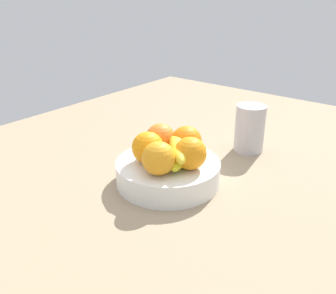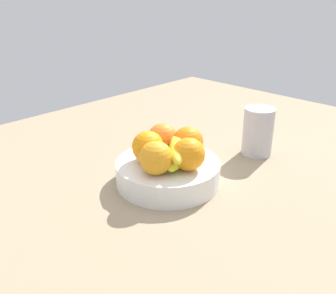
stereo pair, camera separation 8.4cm
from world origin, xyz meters
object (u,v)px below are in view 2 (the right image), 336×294
Objects in this scene: orange_front_left at (148,147)px; thermos_tumbler at (258,132)px; orange_front_right at (156,158)px; fruit_bowl at (168,172)px; banana_bunch at (179,152)px; orange_back_left at (188,142)px; orange_back_right at (163,138)px; jar_lid at (186,143)px; orange_center at (189,154)px.

orange_front_left is 0.56× the size of thermos_tumbler.
orange_front_right is at bearing -6.61° from thermos_tumbler.
fruit_bowl is 31.89cm from thermos_tumbler.
banana_bunch reaches higher than fruit_bowl.
orange_back_left is at bearing -11.79° from thermos_tumbler.
orange_back_left is 6.87cm from orange_back_right.
orange_back_right is 0.46× the size of banana_bunch.
orange_front_left reaches higher than banana_bunch.
thermos_tumbler is at bearing 157.41° from orange_back_right.
orange_front_right reaches higher than jar_lid.
orange_front_left reaches higher than jar_lid.
banana_bunch is at bearing 118.24° from fruit_bowl.
orange_back_right reaches higher than jar_lid.
fruit_bowl is 24.86cm from jar_lid.
orange_center is at bearing 76.35° from orange_back_right.
orange_front_left is 6.55cm from orange_back_right.
orange_front_right is 1.00× the size of orange_back_left.
orange_back_right is (2.69, -6.33, 0.00)cm from orange_back_left.
orange_front_right is 1.00× the size of orange_back_right.
fruit_bowl is at bearing 31.12° from jar_lid.
orange_center is 29.72cm from jar_lid.
orange_front_left is 35.84cm from thermos_tumbler.
fruit_bowl reaches higher than jar_lid.
banana_bunch is at bearing 126.74° from orange_front_left.
orange_back_left and orange_back_right have the same top height.
orange_front_left is at bearing -48.38° from fruit_bowl.
orange_back_right reaches higher than fruit_bowl.
orange_back_left is at bearing 166.86° from fruit_bowl.
orange_back_right is (-2.75, -11.34, 0.00)cm from orange_center.
orange_front_left is 10.73cm from orange_center.
jar_lid is (-24.49, -9.09, -9.08)cm from orange_front_left.
orange_front_right is at bearing 63.02° from orange_front_left.
orange_back_right is 30.22cm from thermos_tumbler.
fruit_bowl is at bearing -86.56° from orange_center.
orange_front_right is 12.20cm from orange_back_left.
orange_back_left reaches higher than jar_lid.
orange_back_right is at bearing -103.44° from banana_bunch.
thermos_tumbler is 22.60cm from jar_lid.
orange_front_right is (6.34, 2.28, 6.90)cm from fruit_bowl.
fruit_bowl is 9.06cm from orange_back_right.
orange_center is (-6.72, 4.09, 0.00)cm from orange_front_right.
thermos_tumbler is at bearing 173.39° from orange_front_right.
fruit_bowl is at bearing -12.04° from thermos_tumbler.
orange_center reaches higher than fruit_bowl.
banana_bunch is at bearing -7.87° from thermos_tumbler.
orange_back_left is at bearing 42.65° from jar_lid.
orange_center is at bearing 42.65° from jar_lid.
orange_front_right is 1.15× the size of jar_lid.
orange_front_right is 0.46× the size of banana_bunch.
orange_front_left is 6.72cm from orange_front_right.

